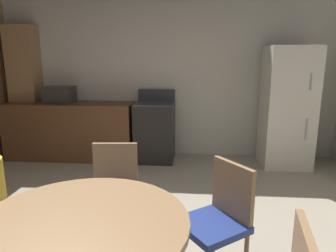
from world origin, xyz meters
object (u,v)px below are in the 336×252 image
Objects in this scene: chair_northeast at (219,216)px; chair_north at (114,189)px; refrigerator at (287,107)px; dining_table at (82,248)px; microwave at (60,95)px; oven_range at (155,131)px.

chair_north is at bearing -60.77° from chair_northeast.
refrigerator is at bearing -151.49° from chair_northeast.
chair_north and chair_northeast have the same top height.
chair_north is (-2.04, -2.19, -0.38)m from refrigerator.
dining_table is at bearing -0.00° from chair_northeast.
microwave is 0.51× the size of chair_north.
chair_northeast is (2.31, -2.62, -0.53)m from microwave.
oven_range is 1.26× the size of chair_northeast.
oven_range is at bearing 90.50° from dining_table.
oven_range is 1.26× the size of chair_north.
chair_northeast is at bearing 60.77° from chair_north.
refrigerator is 3.71m from dining_table.
oven_range is 0.62× the size of refrigerator.
dining_table is 0.96m from chair_northeast.
dining_table is at bearing -89.50° from oven_range.
dining_table is at bearing -121.81° from refrigerator.
chair_northeast is at bearing 36.75° from dining_table.
oven_range is 2.50× the size of microwave.
dining_table is (-1.95, -3.14, -0.28)m from refrigerator.
chair_north is at bearing -91.50° from oven_range.
dining_table is 0.96m from chair_north.
refrigerator is 2.02× the size of chair_north.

